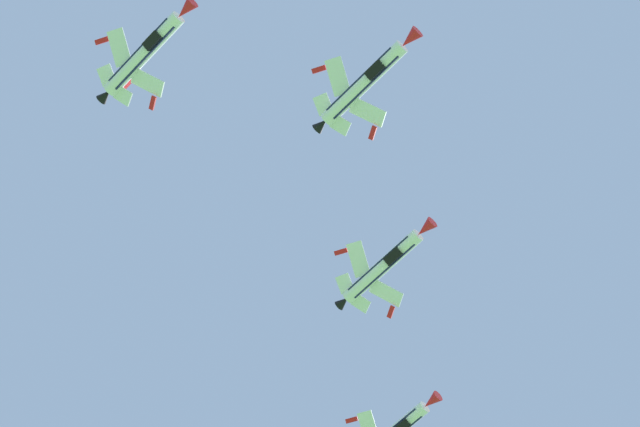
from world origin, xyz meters
name	(u,v)px	position (x,y,z in m)	size (l,w,h in m)	color
fighter_jet_lead	(366,82)	(4.81, 45.27, 134.06)	(12.85, 11.88, 5.42)	white
fighter_jet_left_wing	(384,265)	(5.40, 69.39, 135.38)	(12.85, 11.90, 5.40)	white
fighter_jet_right_wing	(145,53)	(-19.33, 40.98, 137.26)	(12.85, 11.88, 5.42)	white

